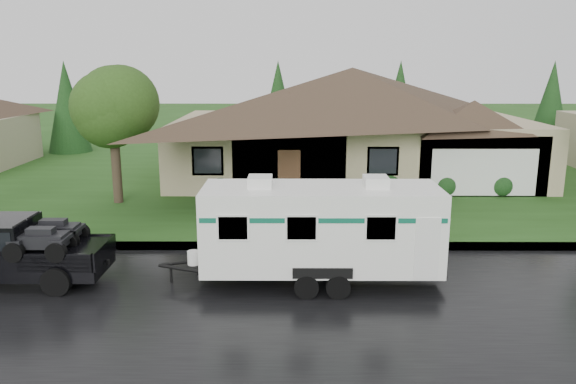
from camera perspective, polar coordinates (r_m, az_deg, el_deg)
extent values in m
plane|color=#224B17|center=(16.56, 4.36, -8.22)|extent=(140.00, 140.00, 0.00)
cube|color=black|center=(14.72, 4.91, -11.01)|extent=(140.00, 8.00, 0.01)
cube|color=gray|center=(18.65, 3.88, -5.50)|extent=(140.00, 0.50, 0.15)
cube|color=#224B17|center=(30.99, 2.44, 1.99)|extent=(140.00, 26.00, 0.15)
cube|color=tan|center=(29.88, 6.38, 4.58)|extent=(18.00, 10.00, 3.00)
pyramid|color=#3A281F|center=(29.57, 6.59, 12.46)|extent=(19.44, 10.80, 2.60)
cube|color=tan|center=(28.11, 18.05, 3.18)|extent=(5.76, 4.00, 2.70)
cylinder|color=#382B1E|center=(24.87, -17.00, 1.82)|extent=(0.40, 0.40, 2.52)
sphere|color=#335A1D|center=(24.52, -17.43, 8.15)|extent=(3.47, 3.47, 3.47)
sphere|color=#143814|center=(25.46, -6.79, 0.81)|extent=(1.00, 1.00, 1.00)
sphere|color=#143814|center=(25.27, -1.11, 0.81)|extent=(1.00, 1.00, 1.00)
sphere|color=#143814|center=(25.34, 4.59, 0.80)|extent=(1.00, 1.00, 1.00)
sphere|color=#143814|center=(25.65, 10.22, 0.79)|extent=(1.00, 1.00, 1.00)
sphere|color=#143814|center=(26.21, 15.65, 0.76)|extent=(1.00, 1.00, 1.00)
sphere|color=#143814|center=(26.98, 20.82, 0.74)|extent=(1.00, 1.00, 1.00)
cube|color=black|center=(17.46, -26.72, -6.01)|extent=(5.47, 1.82, 0.78)
cube|color=black|center=(16.69, -21.45, -5.68)|extent=(2.01, 1.73, 0.05)
cylinder|color=black|center=(16.09, -22.46, -8.40)|extent=(0.77, 0.29, 0.77)
cylinder|color=black|center=(17.64, -20.26, -6.35)|extent=(0.77, 0.29, 0.77)
cube|color=white|center=(15.32, 3.35, -3.57)|extent=(6.38, 2.19, 2.23)
cube|color=black|center=(15.73, 3.29, -7.95)|extent=(6.75, 1.09, 0.13)
cube|color=#0D5B43|center=(15.19, 3.37, -1.79)|extent=(6.25, 2.21, 0.13)
cube|color=white|center=(15.01, -2.85, 1.06)|extent=(0.64, 0.73, 0.29)
cube|color=white|center=(15.16, 8.93, 1.04)|extent=(0.64, 0.73, 0.29)
cylinder|color=black|center=(14.73, 1.89, -9.62)|extent=(0.64, 0.22, 0.64)
cylinder|color=black|center=(16.73, 1.68, -6.79)|extent=(0.64, 0.22, 0.64)
cylinder|color=black|center=(14.77, 5.11, -9.59)|extent=(0.64, 0.22, 0.64)
cylinder|color=black|center=(16.77, 4.51, -6.78)|extent=(0.64, 0.22, 0.64)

